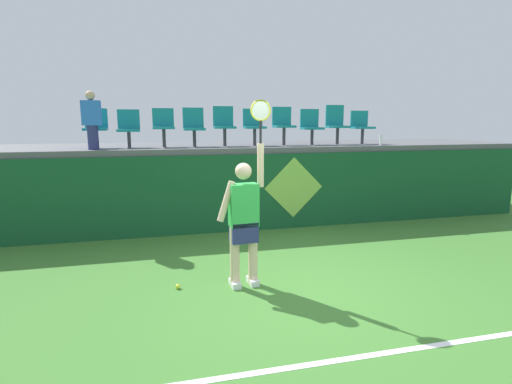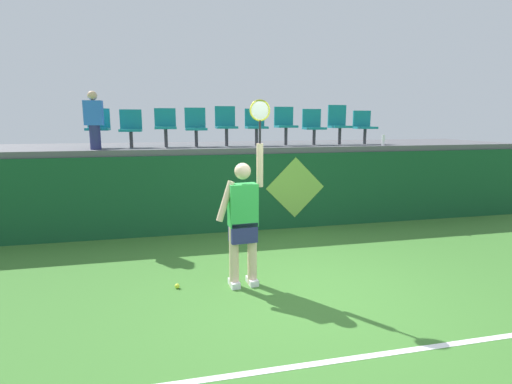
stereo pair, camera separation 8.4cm
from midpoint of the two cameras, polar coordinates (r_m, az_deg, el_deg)
name	(u,v)px [view 2 (the right image)]	position (r m, az deg, el deg)	size (l,w,h in m)	color
ground_plane	(300,295)	(5.45, 6.79, -14.36)	(40.00, 40.00, 0.00)	#3D752D
court_back_wall	(249,192)	(8.22, -0.77, -0.05)	(13.17, 0.20, 1.58)	#144C28
spectator_platform	(237,147)	(9.33, -2.41, 6.44)	(13.17, 2.58, 0.12)	#56565B
court_baseline_stripe	(351,359)	(4.27, 13.96, -22.07)	(11.85, 0.08, 0.01)	white
tennis_player	(243,218)	(5.40, -1.38, -3.74)	(0.75, 0.29, 2.53)	white
tennis_ball	(177,286)	(5.68, -10.75, -13.04)	(0.07, 0.07, 0.07)	#D1E533
water_bottle	(383,140)	(9.35, 17.94, 7.04)	(0.06, 0.06, 0.23)	white
stadium_chair_0	(98,126)	(8.73, -21.33, 8.79)	(0.44, 0.42, 0.79)	#38383D
stadium_chair_1	(131,127)	(8.67, -17.16, 8.88)	(0.44, 0.42, 0.77)	#38383D
stadium_chair_2	(165,125)	(8.65, -12.52, 9.33)	(0.44, 0.42, 0.80)	#38383D
stadium_chair_3	(196,125)	(8.68, -8.32, 9.40)	(0.44, 0.42, 0.82)	#38383D
stadium_chair_4	(226,124)	(8.76, -4.04, 9.68)	(0.44, 0.42, 0.85)	#38383D
stadium_chair_5	(256,125)	(8.88, 0.24, 9.59)	(0.44, 0.42, 0.80)	#38383D
stadium_chair_6	(285,123)	(9.06, 4.44, 9.73)	(0.44, 0.42, 0.85)	#38383D
stadium_chair_7	(313,125)	(9.29, 8.41, 9.42)	(0.44, 0.42, 0.80)	#38383D
stadium_chair_8	(339,123)	(9.54, 11.96, 9.64)	(0.44, 0.42, 0.90)	#38383D
stadium_chair_9	(364,125)	(9.81, 15.37, 9.18)	(0.44, 0.42, 0.77)	#38383D
spectator_0	(94,119)	(8.26, -21.84, 9.59)	(0.34, 0.20, 1.10)	navy
wall_signage_mount	(294,228)	(8.56, 5.79, -5.11)	(1.27, 0.01, 1.51)	#144C28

